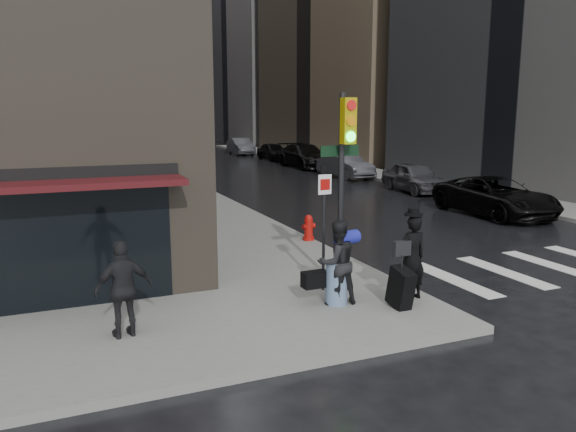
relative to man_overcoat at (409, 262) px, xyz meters
name	(u,v)px	position (x,y,z in m)	size (l,w,h in m)	color
ground	(343,313)	(-1.38, 0.21, -0.96)	(140.00, 140.00, 0.00)	black
sidewalk_left	(140,173)	(-1.38, 27.21, -0.89)	(4.00, 50.00, 0.15)	slate
sidewalk_right	(330,165)	(12.12, 27.21, -0.89)	(3.00, 50.00, 0.15)	slate
crosswalk	(573,262)	(6.12, 1.21, -0.96)	(8.50, 3.00, 0.01)	silver
bldg_right_far	(307,42)	(24.62, 58.21, 11.54)	(22.00, 20.00, 25.00)	slate
bldg_distant	(124,26)	(4.62, 78.21, 15.04)	(40.00, 12.00, 32.00)	slate
man_overcoat	(409,262)	(0.00, 0.00, 0.00)	(0.99, 0.97, 1.94)	black
man_jeans	(336,262)	(-1.46, 0.39, 0.05)	(1.23, 0.68, 1.72)	black
man_greycoat	(124,289)	(-5.56, 0.34, 0.03)	(1.04, 0.56, 1.69)	black
traffic_light	(342,165)	(-0.91, 1.23, 1.89)	(1.05, 0.50, 4.19)	black
fire_hydrant	(309,229)	(0.42, 5.73, -0.47)	(0.44, 0.34, 0.77)	#AE0F0A
parked_car_0	(496,196)	(9.10, 7.35, -0.23)	(2.42, 5.25, 1.46)	black
parked_car_1	(414,177)	(9.98, 13.86, -0.22)	(1.74, 4.32, 1.47)	#47474C
parked_car_2	(345,166)	(9.66, 20.36, -0.23)	(1.56, 4.46, 1.47)	#414146
parked_car_3	(305,156)	(9.99, 26.87, -0.13)	(2.32, 5.71, 1.66)	black
parked_car_4	(273,151)	(10.14, 33.38, -0.25)	(1.67, 4.16, 1.42)	black
parked_car_5	(241,146)	(9.50, 39.88, -0.21)	(1.60, 4.58, 1.51)	#404045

